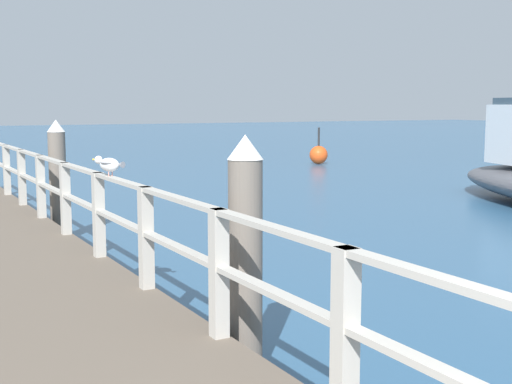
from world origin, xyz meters
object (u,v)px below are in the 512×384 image
dock_piling_near (245,257)px  channel_buoy (319,155)px  seagull_foreground (109,164)px  dock_piling_far (58,180)px

dock_piling_near → channel_buoy: 20.94m
seagull_foreground → channel_buoy: (12.63, 14.55, -1.25)m
dock_piling_near → channel_buoy: dock_piling_near is taller
channel_buoy → dock_piling_far: bearing=-139.7°
dock_piling_near → seagull_foreground: bearing=99.0°
seagull_foreground → dock_piling_far: bearing=59.9°
dock_piling_far → channel_buoy: (12.25, 10.39, -0.65)m
dock_piling_far → channel_buoy: 16.08m
dock_piling_near → dock_piling_far: bearing=90.0°
dock_piling_far → seagull_foreground: dock_piling_far is taller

